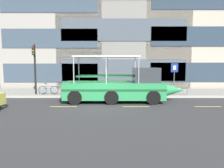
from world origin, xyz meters
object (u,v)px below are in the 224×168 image
duck_tour_boat (120,87)px  traffic_light_pole (34,64)px  parking_sign (173,73)px  pedestrian_near_bow (151,82)px  leaned_bicycle (47,90)px

duck_tour_boat → traffic_light_pole: bearing=161.3°
parking_sign → pedestrian_near_bow: size_ratio=1.53×
traffic_light_pole → leaned_bicycle: 2.48m
parking_sign → duck_tour_boat: size_ratio=0.30×
leaned_bicycle → duck_tour_boat: size_ratio=0.19×
duck_tour_boat → parking_sign: bearing=26.3°
leaned_bicycle → pedestrian_near_bow: bearing=3.2°
parking_sign → pedestrian_near_bow: bearing=156.4°
parking_sign → leaned_bicycle: size_ratio=1.55×
traffic_light_pole → duck_tour_boat: size_ratio=0.47×
leaned_bicycle → duck_tour_boat: (6.24, -2.56, 0.55)m
traffic_light_pole → duck_tour_boat: (7.33, -2.48, -1.68)m
duck_tour_boat → pedestrian_near_bow: size_ratio=5.15×
pedestrian_near_bow → leaned_bicycle: bearing=-176.8°
parking_sign → duck_tour_boat: (-4.68, -2.31, -0.91)m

